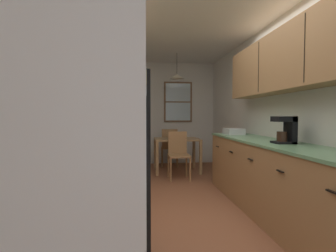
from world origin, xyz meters
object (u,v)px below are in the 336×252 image
(stove_range, at_px, (90,206))
(table_serving_bowl, at_px, (173,137))
(trash_bin, at_px, (134,164))
(dining_table, at_px, (177,144))
(coffee_maker, at_px, (286,129))
(refrigerator, at_px, (75,171))
(dining_chair_far, at_px, (170,146))
(storage_canister, at_px, (101,136))
(dining_chair_near, at_px, (178,153))
(microwave_over_range, at_px, (74,58))
(dish_rack, at_px, (234,131))

(stove_range, bearing_deg, table_serving_bowl, 70.71)
(trash_bin, distance_m, table_serving_bowl, 1.02)
(dining_table, height_order, trash_bin, dining_table)
(coffee_maker, xyz_separation_m, table_serving_bowl, (-0.93, 2.59, -0.31))
(stove_range, bearing_deg, refrigerator, -84.82)
(dining_chair_far, bearing_deg, storage_canister, -109.46)
(dining_chair_near, height_order, coffee_maker, coffee_maker)
(dining_chair_near, bearing_deg, coffee_maker, -67.14)
(dining_chair_far, distance_m, trash_bin, 1.35)
(trash_bin, distance_m, storage_canister, 2.22)
(stove_range, height_order, dining_table, stove_range)
(dining_chair_far, xyz_separation_m, storage_canister, (-1.11, -3.14, 0.49))
(microwave_over_range, distance_m, dining_chair_far, 4.14)
(refrigerator, bearing_deg, storage_canister, 92.97)
(storage_canister, distance_m, table_serving_bowl, 2.74)
(storage_canister, xyz_separation_m, table_serving_bowl, (1.10, 2.50, -0.24))
(refrigerator, bearing_deg, dish_rack, 54.20)
(refrigerator, relative_size, storage_canister, 9.82)
(stove_range, relative_size, microwave_over_range, 1.88)
(dining_chair_far, bearing_deg, dish_rack, -65.55)
(coffee_maker, bearing_deg, stove_range, -164.93)
(microwave_over_range, relative_size, dining_table, 0.61)
(trash_bin, xyz_separation_m, dish_rack, (1.66, -0.81, 0.66))
(refrigerator, relative_size, coffee_maker, 6.05)
(microwave_over_range, distance_m, dining_chair_near, 3.16)
(refrigerator, xyz_separation_m, storage_canister, (-0.07, 1.35, 0.08))
(dining_table, distance_m, table_serving_bowl, 0.19)
(dining_chair_near, bearing_deg, trash_bin, 175.96)
(dining_table, bearing_deg, dining_chair_far, 98.91)
(stove_range, xyz_separation_m, dining_chair_near, (1.14, 2.66, 0.03))
(microwave_over_range, distance_m, coffee_maker, 2.29)
(storage_canister, bearing_deg, table_serving_bowl, 66.19)
(table_serving_bowl, bearing_deg, dining_chair_near, -84.98)
(dining_table, xyz_separation_m, table_serving_bowl, (-0.09, -0.08, 0.15))
(dining_table, relative_size, storage_canister, 5.09)
(refrigerator, distance_m, dining_chair_near, 3.56)
(refrigerator, relative_size, dish_rack, 5.40)
(microwave_over_range, height_order, dish_rack, microwave_over_range)
(stove_range, distance_m, table_serving_bowl, 3.34)
(stove_range, bearing_deg, microwave_over_range, 179.97)
(microwave_over_range, distance_m, dining_table, 3.63)
(dining_chair_near, bearing_deg, refrigerator, -107.71)
(stove_range, height_order, dish_rack, stove_range)
(dining_table, xyz_separation_m, storage_canister, (-1.20, -2.58, 0.39))
(dining_chair_near, height_order, dining_chair_far, same)
(dining_chair_near, relative_size, coffee_maker, 2.97)
(refrigerator, bearing_deg, dining_chair_far, 76.95)
(storage_canister, bearing_deg, dining_chair_near, 60.48)
(coffee_maker, bearing_deg, storage_canister, 177.49)
(microwave_over_range, relative_size, table_serving_bowl, 3.35)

